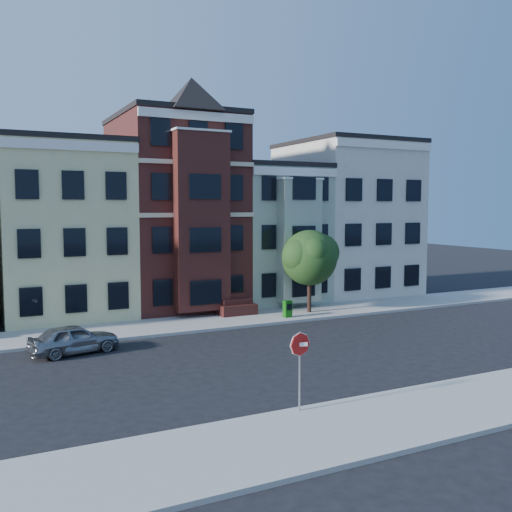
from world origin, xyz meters
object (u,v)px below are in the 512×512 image
street_tree (309,261)px  newspaper_box (287,309)px  stop_sign (300,366)px  parked_car (74,339)px

street_tree → newspaper_box: bearing=-157.2°
stop_sign → street_tree: bearing=72.0°
parked_car → newspaper_box: 12.42m
newspaper_box → stop_sign: bearing=-118.3°
street_tree → parked_car: 14.74m
parked_car → stop_sign: size_ratio=1.38×
street_tree → stop_sign: 16.82m
newspaper_box → street_tree: bearing=22.7°
parked_car → newspaper_box: (12.19, 2.41, -0.03)m
parked_car → stop_sign: 12.01m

